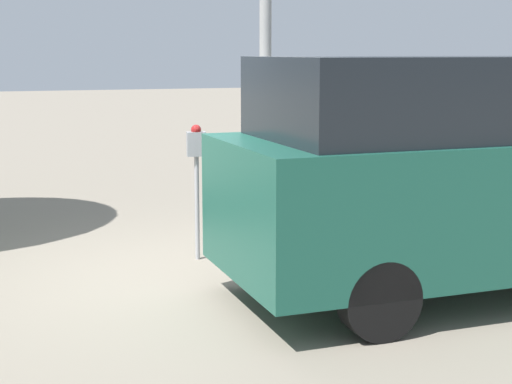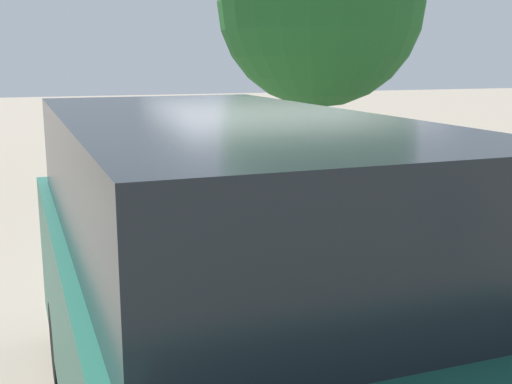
{
  "view_description": "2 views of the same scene",
  "coord_description": "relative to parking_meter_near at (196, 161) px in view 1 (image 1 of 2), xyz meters",
  "views": [
    {
      "loc": [
        -1.84,
        -7.48,
        2.23
      ],
      "look_at": [
        0.42,
        -0.99,
        1.0
      ],
      "focal_mm": 55.0,
      "sensor_mm": 36.0,
      "label": 1
    },
    {
      "loc": [
        5.94,
        -2.45,
        2.5
      ],
      "look_at": [
        0.19,
        -0.36,
        1.23
      ],
      "focal_mm": 45.0,
      "sensor_mm": 36.0,
      "label": 2
    }
  ],
  "objects": [
    {
      "name": "parked_van",
      "position": [
        2.16,
        -1.96,
        0.09
      ],
      "size": [
        4.84,
        1.96,
        2.19
      ],
      "rotation": [
        0.0,
        0.0,
        0.01
      ],
      "color": "#195142",
      "rests_on": "ground"
    },
    {
      "name": "parking_meter_near",
      "position": [
        0.0,
        0.0,
        0.0
      ],
      "size": [
        0.21,
        0.13,
        1.47
      ],
      "rotation": [
        0.0,
        0.0,
        -0.13
      ],
      "color": "#9E9EA3",
      "rests_on": "ground"
    },
    {
      "name": "lamp_post",
      "position": [
        1.25,
        1.29,
        0.67
      ],
      "size": [
        0.44,
        0.44,
        5.7
      ],
      "color": "beige",
      "rests_on": "ground"
    },
    {
      "name": "ground_plane",
      "position": [
        -0.29,
        -0.57,
        -1.09
      ],
      "size": [
        80.0,
        80.0,
        0.0
      ],
      "primitive_type": "plane",
      "color": "gray"
    }
  ]
}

